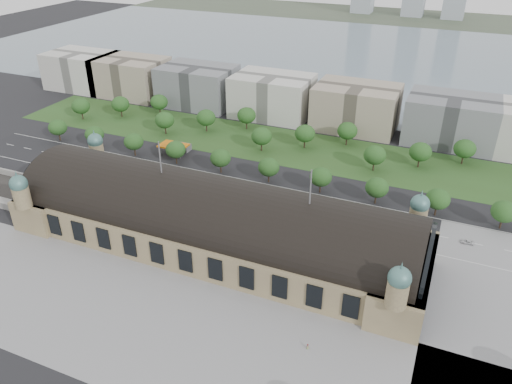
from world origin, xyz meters
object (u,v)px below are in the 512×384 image
at_px(petrol_station, 179,147).
at_px(traffic_car_5, 348,212).
at_px(parked_car_0, 107,180).
at_px(bus_west, 207,193).
at_px(bus_mid, 263,203).
at_px(bus_east, 314,214).
at_px(traffic_car_4, 239,193).
at_px(parked_car_6, 163,198).
at_px(parked_car_3, 170,197).
at_px(traffic_car_2, 162,183).
at_px(traffic_car_6, 467,242).
at_px(traffic_car_3, 185,175).
at_px(parked_car_4, 153,192).
at_px(parked_car_2, 157,191).
at_px(parked_car_1, 141,187).
at_px(pedestrian_0, 308,347).
at_px(parked_car_5, 195,205).
at_px(traffic_car_1, 114,160).
at_px(traffic_car_0, 59,162).

xyz_separation_m(petrol_station, traffic_car_5, (93.37, -24.79, -2.21)).
distance_m(parked_car_0, bus_west, 48.48).
relative_size(parked_car_0, bus_mid, 0.41).
distance_m(bus_mid, bus_east, 21.88).
height_order(traffic_car_4, bus_west, bus_west).
bearing_deg(parked_car_6, parked_car_3, 81.18).
bearing_deg(traffic_car_2, parked_car_6, 40.14).
height_order(traffic_car_2, bus_mid, bus_mid).
bearing_deg(traffic_car_2, traffic_car_6, 97.54).
bearing_deg(traffic_car_3, parked_car_4, 160.62).
bearing_deg(traffic_car_5, parked_car_2, 96.25).
height_order(petrol_station, parked_car_1, petrol_station).
bearing_deg(bus_east, pedestrian_0, -163.07).
distance_m(bus_west, bus_east, 47.41).
relative_size(traffic_car_3, parked_car_5, 0.80).
bearing_deg(parked_car_5, parked_car_0, -114.98).
distance_m(parked_car_1, bus_west, 30.41).
bearing_deg(parked_car_2, parked_car_4, -49.04).
height_order(traffic_car_3, parked_car_0, parked_car_0).
distance_m(traffic_car_1, traffic_car_6, 162.62).
relative_size(traffic_car_0, traffic_car_5, 1.06).
bearing_deg(traffic_car_0, bus_west, 92.46).
bearing_deg(bus_east, petrol_station, 68.85).
distance_m(petrol_station, traffic_car_1, 32.26).
relative_size(traffic_car_4, pedestrian_0, 2.29).
bearing_deg(parked_car_5, bus_mid, 92.67).
bearing_deg(parked_car_6, parked_car_4, -144.45).
relative_size(petrol_station, traffic_car_5, 3.11).
distance_m(parked_car_0, parked_car_6, 32.53).
bearing_deg(parked_car_3, traffic_car_5, 83.11).
bearing_deg(traffic_car_5, bus_west, 94.72).
relative_size(petrol_station, pedestrian_0, 7.89).
bearing_deg(parked_car_5, petrol_station, -162.82).
height_order(traffic_car_6, parked_car_1, parked_car_1).
bearing_deg(traffic_car_5, parked_car_4, 97.37).
distance_m(traffic_car_1, parked_car_2, 40.75).
relative_size(parked_car_5, pedestrian_0, 3.21).
height_order(petrol_station, bus_mid, petrol_station).
xyz_separation_m(parked_car_6, pedestrian_0, (82.25, -55.53, 0.21)).
bearing_deg(bus_east, bus_mid, 90.99).
relative_size(parked_car_4, bus_west, 0.45).
xyz_separation_m(traffic_car_3, traffic_car_6, (122.51, -6.02, 0.00)).
height_order(traffic_car_3, traffic_car_5, traffic_car_5).
xyz_separation_m(traffic_car_3, parked_car_2, (-3.65, -18.13, -0.01)).
bearing_deg(bus_east, parked_car_0, 95.18).
bearing_deg(traffic_car_5, traffic_car_3, 83.42).
bearing_deg(pedestrian_0, parked_car_1, 123.87).
bearing_deg(petrol_station, bus_west, -45.08).
bearing_deg(parked_car_2, parked_car_5, 54.42).
bearing_deg(parked_car_1, parked_car_6, 35.69).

